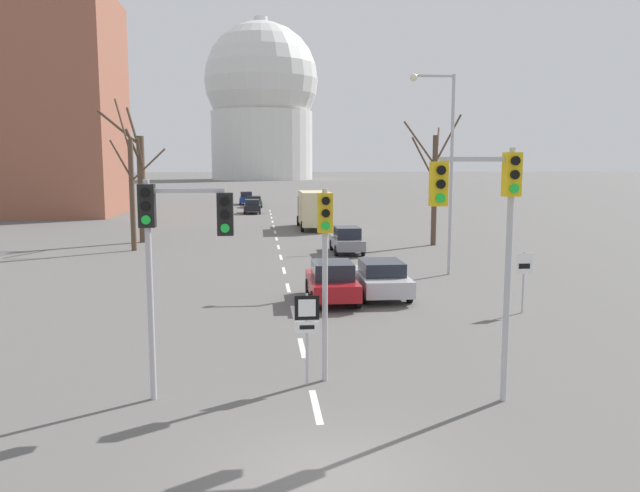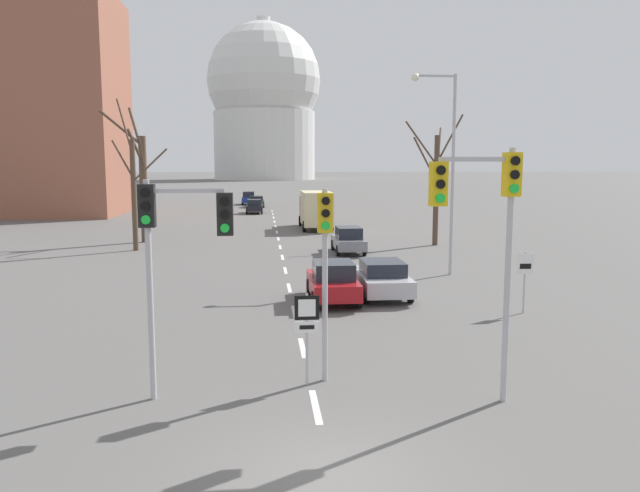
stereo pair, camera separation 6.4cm
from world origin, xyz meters
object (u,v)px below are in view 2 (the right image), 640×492
at_px(speed_limit_sign, 525,272).
at_px(sedan_far_left, 256,201).
at_px(sedan_near_right, 382,278).
at_px(sedan_far_right, 333,281).
at_px(delivery_truck, 316,209).
at_px(sedan_mid_centre, 249,198).
at_px(street_lamp_right, 446,156).
at_px(traffic_signal_near_right, 486,212).
at_px(traffic_signal_centre_tall, 325,248).
at_px(traffic_signal_near_left, 175,234).
at_px(route_sign_post, 307,323).
at_px(sedan_near_left, 254,206).
at_px(sedan_distant_centre, 348,240).

xyz_separation_m(speed_limit_sign, sedan_far_left, (-10.11, 56.97, -0.80)).
bearing_deg(sedan_near_right, sedan_far_right, -158.69).
bearing_deg(delivery_truck, sedan_mid_centre, 100.89).
distance_m(street_lamp_right, delivery_truck, 22.83).
xyz_separation_m(speed_limit_sign, sedan_far_right, (-6.69, 2.51, -0.70)).
height_order(traffic_signal_near_right, street_lamp_right, street_lamp_right).
relative_size(traffic_signal_centre_tall, speed_limit_sign, 2.13).
xyz_separation_m(traffic_signal_near_left, speed_limit_sign, (11.38, 7.26, -2.31)).
xyz_separation_m(route_sign_post, sedan_far_right, (1.68, 9.17, -0.73)).
xyz_separation_m(street_lamp_right, sedan_near_right, (-3.96, -4.68, -5.01)).
height_order(sedan_near_right, delivery_truck, delivery_truck).
height_order(route_sign_post, street_lamp_right, street_lamp_right).
distance_m(traffic_signal_near_right, sedan_far_left, 65.44).
bearing_deg(traffic_signal_near_right, street_lamp_right, 76.44).
height_order(traffic_signal_centre_tall, speed_limit_sign, traffic_signal_centre_tall).
bearing_deg(traffic_signal_near_left, sedan_near_left, 88.83).
distance_m(traffic_signal_centre_tall, sedan_near_right, 10.59).
relative_size(speed_limit_sign, sedan_far_left, 0.52).
distance_m(traffic_signal_near_right, speed_limit_sign, 9.72).
bearing_deg(traffic_signal_near_left, sedan_mid_centre, 89.85).
height_order(sedan_near_left, sedan_near_right, sedan_near_left).
height_order(street_lamp_right, sedan_far_right, street_lamp_right).
bearing_deg(speed_limit_sign, street_lamp_right, 94.48).
xyz_separation_m(route_sign_post, sedan_near_left, (-1.89, 53.64, -0.77)).
bearing_deg(traffic_signal_near_left, route_sign_post, 11.30).
xyz_separation_m(sedan_mid_centre, sedan_distant_centre, (6.96, -46.34, -0.04)).
relative_size(sedan_near_left, sedan_far_left, 0.91).
bearing_deg(street_lamp_right, sedan_near_right, -130.24).
bearing_deg(route_sign_post, traffic_signal_near_left, -168.70).
bearing_deg(traffic_signal_near_right, sedan_far_left, 94.91).
relative_size(traffic_signal_near_right, sedan_near_right, 1.33).
xyz_separation_m(street_lamp_right, sedan_far_right, (-6.06, -5.50, -4.95)).
bearing_deg(sedan_near_right, traffic_signal_centre_tall, -108.83).
bearing_deg(sedan_mid_centre, sedan_near_left, -86.52).
xyz_separation_m(street_lamp_right, delivery_truck, (-4.38, 22.03, -4.07)).
relative_size(traffic_signal_centre_tall, sedan_near_left, 1.21).
bearing_deg(traffic_signal_near_right, sedan_near_left, 95.95).
xyz_separation_m(route_sign_post, sedan_mid_centre, (-2.82, 68.84, -0.70)).
distance_m(street_lamp_right, sedan_near_right, 7.92).
xyz_separation_m(sedan_far_right, delivery_truck, (1.68, 27.54, 0.88)).
bearing_deg(sedan_near_right, delivery_truck, 90.89).
xyz_separation_m(speed_limit_sign, delivery_truck, (-5.01, 30.04, 0.18)).
bearing_deg(traffic_signal_near_left, speed_limit_sign, 32.55).
bearing_deg(traffic_signal_centre_tall, sedan_far_left, 91.99).
height_order(traffic_signal_centre_tall, sedan_mid_centre, traffic_signal_centre_tall).
relative_size(traffic_signal_centre_tall, street_lamp_right, 0.50).
xyz_separation_m(traffic_signal_near_right, delivery_truck, (-0.49, 38.17, -2.65)).
distance_m(traffic_signal_near_left, sedan_near_right, 12.94).
bearing_deg(sedan_far_left, delivery_truck, -79.27).
xyz_separation_m(sedan_near_right, sedan_far_right, (-2.10, -0.82, 0.06)).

